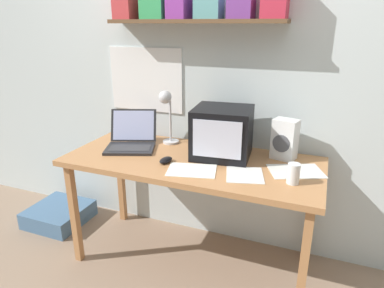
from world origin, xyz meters
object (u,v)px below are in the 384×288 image
(laptop, at_px, (132,138))
(floor_cushion, at_px, (59,214))
(juice_glass, at_px, (293,175))
(printed_handout, at_px, (192,170))
(corner_desk, at_px, (192,169))
(computer_mouse, at_px, (166,160))
(loose_paper_near_monitor, at_px, (296,171))
(loose_paper_near_laptop, at_px, (245,175))
(desk_lamp, at_px, (167,108))
(crt_monitor, at_px, (222,132))
(space_heater, at_px, (285,139))

(laptop, xyz_separation_m, floor_cushion, (-0.73, -0.02, -0.75))
(juice_glass, height_order, printed_handout, juice_glass)
(corner_desk, xyz_separation_m, computer_mouse, (-0.13, -0.11, 0.08))
(juice_glass, bearing_deg, computer_mouse, 179.34)
(computer_mouse, xyz_separation_m, floor_cushion, (-1.08, 0.16, -0.71))
(laptop, relative_size, loose_paper_near_monitor, 1.16)
(loose_paper_near_laptop, bearing_deg, laptop, 167.55)
(juice_glass, xyz_separation_m, computer_mouse, (-0.75, 0.01, -0.03))
(printed_handout, bearing_deg, juice_glass, 4.63)
(desk_lamp, xyz_separation_m, loose_paper_near_monitor, (0.89, -0.15, -0.26))
(crt_monitor, distance_m, loose_paper_near_monitor, 0.50)
(space_heater, bearing_deg, laptop, -156.37)
(laptop, bearing_deg, crt_monitor, -16.03)
(juice_glass, relative_size, computer_mouse, 0.99)
(crt_monitor, bearing_deg, computer_mouse, -146.44)
(juice_glass, xyz_separation_m, loose_paper_near_laptop, (-0.26, 0.01, -0.05))
(loose_paper_near_monitor, bearing_deg, computer_mouse, -168.40)
(printed_handout, distance_m, loose_paper_near_monitor, 0.60)
(space_heater, distance_m, floor_cushion, 1.93)
(computer_mouse, distance_m, printed_handout, 0.20)
(space_heater, bearing_deg, desk_lamp, -163.24)
(desk_lamp, xyz_separation_m, computer_mouse, (0.14, -0.31, -0.24))
(space_heater, distance_m, loose_paper_near_laptop, 0.40)
(computer_mouse, relative_size, loose_paper_near_monitor, 0.32)
(space_heater, bearing_deg, loose_paper_near_monitor, -46.72)
(laptop, height_order, juice_glass, laptop)
(desk_lamp, distance_m, loose_paper_near_monitor, 0.94)
(space_heater, relative_size, floor_cushion, 0.58)
(space_heater, distance_m, loose_paper_near_monitor, 0.24)
(floor_cushion, bearing_deg, crt_monitor, 3.14)
(printed_handout, relative_size, loose_paper_near_monitor, 0.89)
(laptop, distance_m, loose_paper_near_monitor, 1.10)
(juice_glass, distance_m, floor_cushion, 1.98)
(floor_cushion, bearing_deg, computer_mouse, -8.40)
(desk_lamp, bearing_deg, floor_cushion, -158.77)
(floor_cushion, bearing_deg, loose_paper_near_laptop, -5.92)
(crt_monitor, bearing_deg, juice_glass, -33.38)
(floor_cushion, bearing_deg, corner_desk, -2.24)
(juice_glass, relative_size, loose_paper_near_monitor, 0.31)
(juice_glass, xyz_separation_m, floor_cushion, (-1.83, 0.17, -0.74))
(corner_desk, distance_m, laptop, 0.49)
(loose_paper_near_monitor, bearing_deg, laptop, 178.61)
(computer_mouse, height_order, loose_paper_near_laptop, computer_mouse)
(crt_monitor, distance_m, laptop, 0.64)
(desk_lamp, distance_m, computer_mouse, 0.42)
(corner_desk, distance_m, loose_paper_near_monitor, 0.63)
(laptop, distance_m, loose_paper_near_laptop, 0.86)
(laptop, distance_m, floor_cushion, 1.05)
(loose_paper_near_monitor, distance_m, floor_cushion, 1.96)
(loose_paper_near_monitor, bearing_deg, juice_glass, -90.31)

